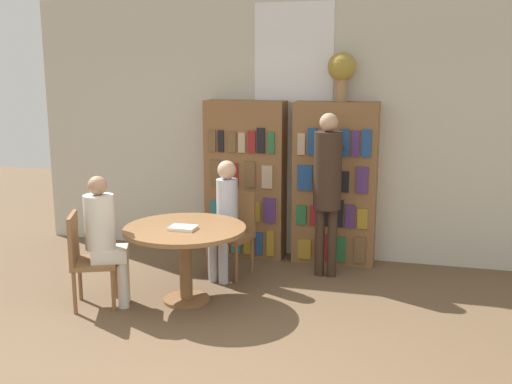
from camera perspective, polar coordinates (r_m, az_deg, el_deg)
The scene contains 11 objects.
wall_back at distance 6.95m, azimuth 3.58°, elevation 6.12°, with size 6.40×0.07×3.00m.
bookshelf_left at distance 6.97m, azimuth -1.00°, elevation 1.18°, with size 0.92×0.34×1.82m.
bookshelf_right at distance 6.76m, azimuth 7.51°, elevation 0.77°, with size 0.92×0.34×1.82m.
flower_vase at distance 6.64m, azimuth 8.17°, elevation 11.49°, with size 0.31×0.31×0.53m.
reading_table at distance 5.65m, azimuth -6.77°, elevation -4.59°, with size 1.14×1.14×0.73m.
chair_near_camera at distance 5.74m, azimuth -15.90°, elevation -5.83°, with size 0.52×0.52×0.89m.
chair_left_side at distance 6.42m, azimuth -2.11°, elevation -3.53°, with size 0.48×0.48×0.89m.
seated_reader_left at distance 6.21m, azimuth -2.99°, elevation -2.08°, with size 0.29×0.37×1.25m.
seated_reader_right at distance 5.66m, azimuth -14.23°, elevation -3.80°, with size 0.41×0.38×1.23m.
librarian_standing at distance 6.25m, azimuth 6.84°, elevation 1.28°, with size 0.29×0.56×1.74m.
open_book_on_table at distance 5.53m, azimuth -6.97°, elevation -3.42°, with size 0.24×0.18×0.03m.
Camera 1 is at (1.35, -3.45, 2.18)m, focal length 42.00 mm.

